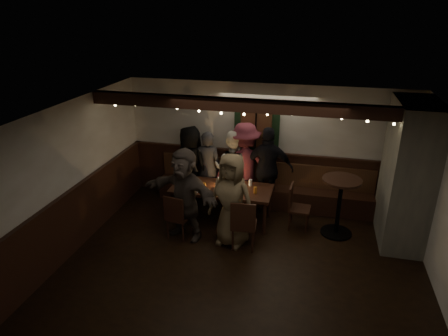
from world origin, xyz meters
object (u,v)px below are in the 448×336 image
(chair_near_right, at_px, (243,223))
(person_c, at_px, (232,169))
(person_d, at_px, (244,165))
(person_a, at_px, (191,164))
(person_e, at_px, (268,169))
(high_top, at_px, (340,200))
(person_b, at_px, (208,168))
(person_f, at_px, (185,194))
(chair_end, at_px, (295,204))
(chair_near_left, at_px, (177,215))
(dining_table, at_px, (222,190))
(person_g, at_px, (231,200))

(chair_near_right, relative_size, person_c, 0.57)
(person_c, relative_size, person_d, 0.92)
(person_a, bearing_deg, person_e, -157.41)
(high_top, distance_m, person_c, 2.30)
(high_top, bearing_deg, person_a, 166.73)
(high_top, relative_size, person_b, 0.70)
(person_e, xyz_separation_m, person_f, (-1.32, -1.46, -0.03))
(chair_end, bearing_deg, person_e, 133.84)
(chair_near_left, xyz_separation_m, person_f, (0.12, 0.14, 0.37))
(dining_table, relative_size, chair_end, 2.24)
(high_top, height_order, person_c, person_c)
(chair_near_right, xyz_separation_m, chair_end, (0.82, 1.00, -0.04))
(chair_near_left, distance_m, person_c, 1.74)
(chair_near_right, xyz_separation_m, person_b, (-1.11, 1.66, 0.27))
(chair_near_right, height_order, person_g, person_g)
(chair_near_left, xyz_separation_m, chair_near_right, (1.26, -0.06, 0.04))
(person_c, xyz_separation_m, person_g, (0.31, -1.46, 0.02))
(chair_near_left, height_order, person_a, person_a)
(person_a, bearing_deg, dining_table, 163.19)
(dining_table, relative_size, person_c, 1.18)
(person_f, bearing_deg, person_c, 87.85)
(person_d, bearing_deg, dining_table, 48.24)
(chair_near_left, distance_m, person_f, 0.42)
(person_d, bearing_deg, person_b, -15.64)
(person_a, xyz_separation_m, person_d, (1.18, 0.03, 0.07))
(chair_near_left, relative_size, person_g, 0.51)
(person_f, bearing_deg, person_a, 123.73)
(dining_table, distance_m, person_b, 0.87)
(person_a, distance_m, person_b, 0.39)
(person_c, height_order, person_d, person_d)
(high_top, height_order, person_b, person_b)
(person_g, bearing_deg, dining_table, 129.26)
(dining_table, relative_size, chair_near_left, 2.25)
(person_b, height_order, person_g, person_g)
(chair_near_left, relative_size, person_f, 0.51)
(person_a, bearing_deg, person_f, 127.08)
(chair_near_right, bearing_deg, person_e, 83.69)
(chair_end, distance_m, person_f, 2.15)
(person_d, distance_m, person_e, 0.51)
(chair_near_left, relative_size, person_e, 0.49)
(person_b, bearing_deg, person_c, 174.30)
(chair_end, bearing_deg, person_d, 148.09)
(chair_near_left, height_order, person_e, person_e)
(high_top, height_order, person_d, person_d)
(person_b, bearing_deg, person_g, 117.36)
(chair_near_right, bearing_deg, person_f, 169.89)
(dining_table, height_order, person_c, person_c)
(chair_near_right, relative_size, person_a, 0.57)
(chair_end, bearing_deg, person_g, -142.34)
(dining_table, height_order, high_top, high_top)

